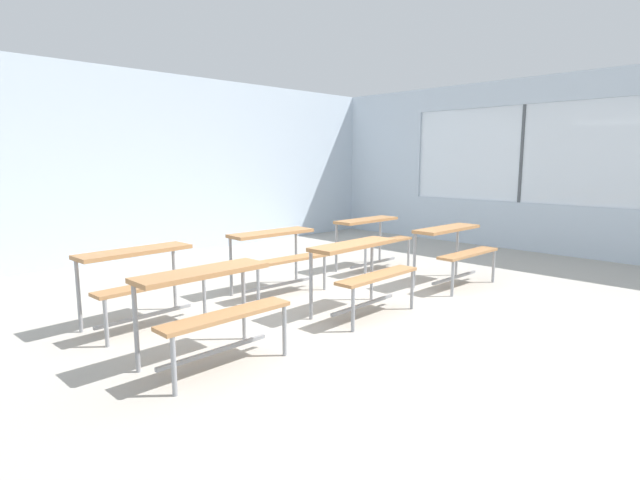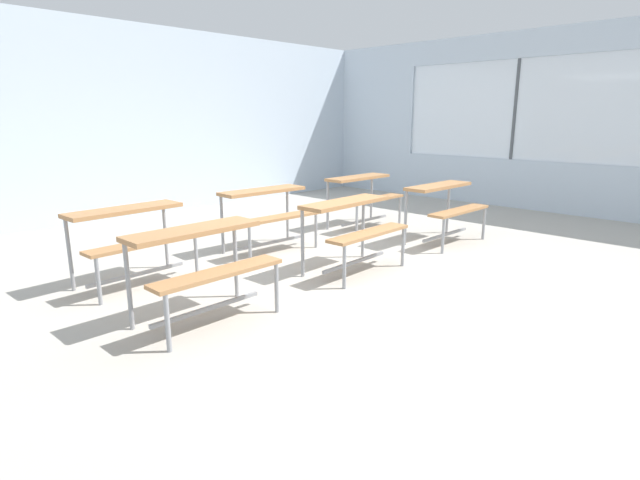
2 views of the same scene
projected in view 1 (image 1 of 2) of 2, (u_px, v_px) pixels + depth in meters
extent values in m
cube|color=#ADA89E|center=(355.00, 317.00, 5.21)|extent=(10.00, 9.00, 0.05)
cube|color=silver|center=(148.00, 166.00, 8.12)|extent=(10.00, 0.12, 3.00)
cube|color=silver|center=(546.00, 229.00, 8.62)|extent=(0.12, 9.00, 0.85)
cube|color=silver|center=(556.00, 88.00, 8.25)|extent=(0.12, 9.00, 0.45)
cube|color=silver|center=(384.00, 155.00, 10.91)|extent=(0.12, 1.90, 1.70)
cube|color=white|center=(522.00, 154.00, 8.77)|extent=(0.02, 4.20, 1.70)
cube|color=#4C5156|center=(522.00, 154.00, 8.77)|extent=(0.06, 0.05, 1.70)
cube|color=#A87547|center=(202.00, 272.00, 3.94)|extent=(1.10, 0.33, 0.04)
cube|color=#A87547|center=(226.00, 315.00, 3.77)|extent=(1.10, 0.23, 0.03)
cylinder|color=gray|center=(136.00, 327.00, 3.75)|extent=(0.04, 0.04, 0.72)
cylinder|color=gray|center=(244.00, 300.00, 4.45)|extent=(0.04, 0.04, 0.72)
cylinder|color=gray|center=(174.00, 365.00, 3.39)|extent=(0.04, 0.04, 0.44)
cylinder|color=gray|center=(284.00, 330.00, 4.09)|extent=(0.04, 0.04, 0.44)
cube|color=gray|center=(215.00, 352.00, 3.95)|extent=(1.00, 0.04, 0.03)
cube|color=#A87547|center=(354.00, 245.00, 5.22)|extent=(1.11, 0.35, 0.04)
cube|color=#A87547|center=(378.00, 276.00, 5.05)|extent=(1.11, 0.25, 0.03)
cylinder|color=gray|center=(311.00, 285.00, 5.01)|extent=(0.04, 0.04, 0.72)
cylinder|color=gray|center=(372.00, 269.00, 5.73)|extent=(0.04, 0.04, 0.72)
cylinder|color=gray|center=(353.00, 309.00, 4.66)|extent=(0.04, 0.04, 0.44)
cylinder|color=gray|center=(412.00, 289.00, 5.38)|extent=(0.04, 0.04, 0.44)
cube|color=gray|center=(363.00, 305.00, 5.22)|extent=(1.00, 0.06, 0.03)
cube|color=#A87547|center=(447.00, 229.00, 6.43)|extent=(1.11, 0.34, 0.04)
cube|color=#A87547|center=(468.00, 253.00, 6.25)|extent=(1.10, 0.24, 0.03)
cylinder|color=gray|center=(414.00, 260.00, 6.25)|extent=(0.04, 0.04, 0.72)
cylinder|color=gray|center=(457.00, 250.00, 6.93)|extent=(0.04, 0.04, 0.72)
cylinder|color=gray|center=(453.00, 278.00, 5.88)|extent=(0.04, 0.04, 0.44)
cylinder|color=gray|center=(494.00, 266.00, 6.56)|extent=(0.04, 0.04, 0.44)
cube|color=gray|center=(455.00, 277.00, 6.43)|extent=(1.00, 0.05, 0.03)
cube|color=#A87547|center=(135.00, 252.00, 4.84)|extent=(1.11, 0.37, 0.04)
cube|color=#A87547|center=(153.00, 285.00, 4.67)|extent=(1.11, 0.27, 0.03)
cylinder|color=gray|center=(79.00, 295.00, 4.63)|extent=(0.04, 0.04, 0.72)
cylinder|color=gray|center=(174.00, 277.00, 5.35)|extent=(0.04, 0.04, 0.72)
cylinder|color=gray|center=(106.00, 322.00, 4.28)|extent=(0.04, 0.04, 0.44)
cylinder|color=gray|center=(204.00, 299.00, 5.01)|extent=(0.04, 0.04, 0.44)
cube|color=gray|center=(145.00, 316.00, 4.84)|extent=(1.00, 0.07, 0.03)
cube|color=#A87547|center=(272.00, 233.00, 6.06)|extent=(1.11, 0.37, 0.04)
cube|color=#A87547|center=(288.00, 259.00, 5.87)|extent=(1.11, 0.27, 0.03)
cylinder|color=gray|center=(231.00, 266.00, 5.89)|extent=(0.04, 0.04, 0.72)
cylinder|color=gray|center=(296.00, 255.00, 6.55)|extent=(0.04, 0.04, 0.72)
cylinder|color=gray|center=(258.00, 286.00, 5.51)|extent=(0.04, 0.04, 0.44)
cylinder|color=gray|center=(324.00, 273.00, 6.17)|extent=(0.04, 0.04, 0.44)
cube|color=gray|center=(279.00, 285.00, 6.06)|extent=(1.00, 0.08, 0.03)
cube|color=#A87547|center=(367.00, 220.00, 7.35)|extent=(1.10, 0.33, 0.04)
cube|color=#A87547|center=(383.00, 241.00, 7.17)|extent=(1.10, 0.23, 0.03)
cylinder|color=gray|center=(336.00, 247.00, 7.16)|extent=(0.04, 0.04, 0.72)
cylinder|color=gray|center=(380.00, 239.00, 7.85)|extent=(0.04, 0.04, 0.72)
cylinder|color=gray|center=(365.00, 262.00, 6.80)|extent=(0.04, 0.04, 0.44)
cylinder|color=gray|center=(409.00, 253.00, 7.49)|extent=(0.04, 0.04, 0.44)
cube|color=gray|center=(373.00, 263.00, 7.35)|extent=(1.00, 0.04, 0.03)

